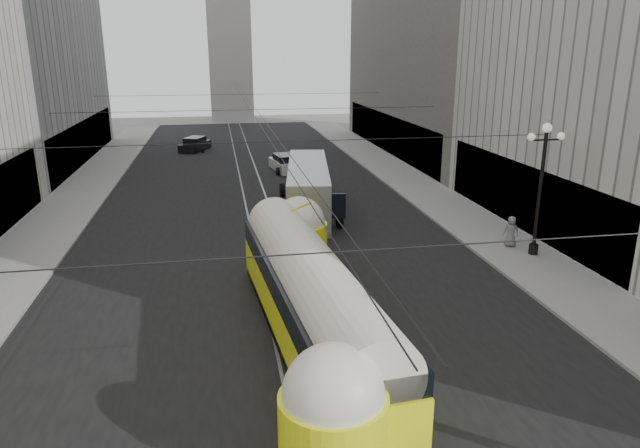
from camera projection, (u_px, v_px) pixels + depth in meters
name	position (u px, v px, depth m)	size (l,w,h in m)	color
road	(255.00, 197.00, 39.50)	(20.00, 85.00, 0.02)	black
sidewalk_left	(83.00, 191.00, 40.74)	(4.00, 72.00, 0.15)	gray
sidewalk_right	(405.00, 179.00, 44.81)	(4.00, 72.00, 0.15)	gray
rail_left	(244.00, 197.00, 39.37)	(0.12, 85.00, 0.04)	gray
rail_right	(266.00, 196.00, 39.63)	(0.12, 85.00, 0.04)	gray
distant_tower	(228.00, 12.00, 79.88)	(6.00, 6.00, 31.36)	#B2AFA8
lamppost_right_mid	(541.00, 182.00, 26.89)	(1.86, 0.44, 6.37)	black
catenary	(255.00, 112.00, 36.86)	(25.00, 72.00, 0.23)	black
streetcar	(311.00, 295.00, 19.37)	(3.70, 16.03, 3.52)	#F1F915
city_bus	(308.00, 186.00, 35.56)	(4.08, 11.78, 2.92)	#9D9FA2
sedan_white_far	(286.00, 164.00, 47.74)	(2.49, 4.70, 1.41)	white
sedan_dark_far	(195.00, 144.00, 57.76)	(3.27, 4.63, 1.35)	black
pedestrian_sidewalk_right	(511.00, 231.00, 28.82)	(0.77, 0.47, 1.58)	slate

